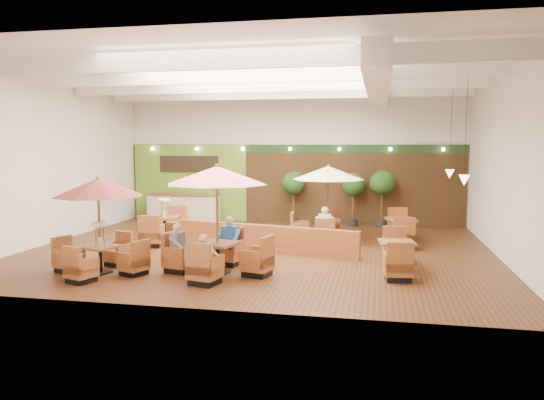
% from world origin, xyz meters
% --- Properties ---
extents(room, '(14.04, 14.00, 5.52)m').
position_xyz_m(room, '(0.25, 1.22, 3.63)').
color(room, '#381E0F').
rests_on(room, ground).
extents(service_counter, '(3.00, 0.75, 1.18)m').
position_xyz_m(service_counter, '(-4.40, 5.10, 0.58)').
color(service_counter, beige).
rests_on(service_counter, ground).
extents(booth_divider, '(5.84, 1.45, 0.82)m').
position_xyz_m(booth_divider, '(0.21, -0.30, 0.41)').
color(booth_divider, brown).
rests_on(booth_divider, ground).
extents(table_0, '(2.54, 2.54, 2.46)m').
position_xyz_m(table_0, '(-3.26, -3.73, 1.68)').
color(table_0, brown).
rests_on(table_0, ground).
extents(table_1, '(2.83, 2.83, 2.77)m').
position_xyz_m(table_1, '(-0.34, -3.20, 1.87)').
color(table_1, brown).
rests_on(table_1, ground).
extents(table_2, '(2.47, 2.56, 2.58)m').
position_xyz_m(table_2, '(1.87, 1.85, 1.86)').
color(table_2, brown).
rests_on(table_2, ground).
extents(table_3, '(1.10, 2.90, 1.61)m').
position_xyz_m(table_3, '(-3.46, 0.82, 0.51)').
color(table_3, brown).
rests_on(table_3, ground).
extents(table_4, '(0.98, 2.67, 0.98)m').
position_xyz_m(table_4, '(4.07, -1.99, 0.37)').
color(table_4, brown).
rests_on(table_4, ground).
extents(table_5, '(1.08, 2.85, 1.03)m').
position_xyz_m(table_5, '(4.32, 2.01, 0.39)').
color(table_5, brown).
rests_on(table_5, ground).
extents(topiary_0, '(0.93, 0.93, 2.15)m').
position_xyz_m(topiary_0, '(0.22, 5.30, 1.60)').
color(topiary_0, black).
rests_on(topiary_0, ground).
extents(topiary_1, '(0.91, 0.91, 2.12)m').
position_xyz_m(topiary_1, '(2.60, 5.30, 1.58)').
color(topiary_1, black).
rests_on(topiary_1, ground).
extents(topiary_2, '(0.96, 0.96, 2.23)m').
position_xyz_m(topiary_2, '(3.71, 5.30, 1.66)').
color(topiary_2, black).
rests_on(topiary_2, ground).
extents(diner_0, '(0.40, 0.35, 0.75)m').
position_xyz_m(diner_0, '(-0.34, -4.21, 0.74)').
color(diner_0, silver).
rests_on(diner_0, ground).
extents(diner_1, '(0.43, 0.36, 0.85)m').
position_xyz_m(diner_1, '(-0.34, -2.18, 0.78)').
color(diner_1, '#2964B4').
rests_on(diner_1, ground).
extents(diner_2, '(0.37, 0.42, 0.80)m').
position_xyz_m(diner_2, '(-1.36, -3.20, 0.76)').
color(diner_2, slate).
rests_on(diner_2, ground).
extents(diner_3, '(0.41, 0.33, 0.82)m').
position_xyz_m(diner_3, '(1.93, 0.91, 0.76)').
color(diner_3, '#2964B4').
rests_on(diner_3, ground).
extents(diner_4, '(0.42, 0.34, 0.83)m').
position_xyz_m(diner_4, '(1.93, 0.91, 0.77)').
color(diner_4, silver).
rests_on(diner_4, ground).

